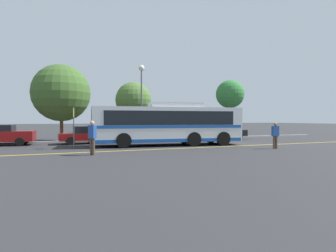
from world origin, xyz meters
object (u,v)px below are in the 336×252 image
(parked_car_2, at_px, (153,134))
(tree_0, at_px, (61,93))
(parked_car_1, at_px, (86,135))
(pedestrian_1, at_px, (92,135))
(parked_car_3, at_px, (222,131))
(tree_2, at_px, (133,100))
(parked_car_0, at_px, (1,135))
(pedestrian_0, at_px, (275,134))
(transit_bus, at_px, (168,124))
(tree_1, at_px, (230,94))
(bus_stop_sign, at_px, (74,123))
(street_lamp, at_px, (141,84))

(parked_car_2, height_order, tree_0, tree_0)
(parked_car_1, xyz_separation_m, pedestrian_1, (-0.12, -7.06, 0.35))
(parked_car_2, relative_size, tree_0, 0.71)
(parked_car_3, xyz_separation_m, tree_2, (-7.64, 4.14, 3.09))
(parked_car_0, bearing_deg, parked_car_2, 90.89)
(parked_car_2, bearing_deg, tree_0, 65.68)
(parked_car_1, bearing_deg, pedestrian_0, 49.33)
(tree_0, bearing_deg, parked_car_1, -58.54)
(parked_car_2, bearing_deg, parked_car_1, 88.31)
(transit_bus, bearing_deg, tree_1, -43.41)
(transit_bus, xyz_separation_m, pedestrian_0, (5.61, -4.55, -0.61))
(parked_car_2, bearing_deg, parked_car_0, 86.50)
(parked_car_3, distance_m, tree_2, 9.22)
(parked_car_3, relative_size, tree_2, 0.84)
(transit_bus, relative_size, tree_1, 1.64)
(transit_bus, bearing_deg, pedestrian_0, -121.84)
(transit_bus, distance_m, pedestrian_0, 7.24)
(parked_car_3, xyz_separation_m, bus_stop_sign, (-13.40, -3.72, 0.94))
(parked_car_3, height_order, pedestrian_1, pedestrian_1)
(parked_car_1, distance_m, parked_car_3, 12.43)
(transit_bus, height_order, street_lamp, street_lamp)
(parked_car_1, height_order, pedestrian_0, pedestrian_0)
(pedestrian_1, xyz_separation_m, tree_0, (-1.75, 10.11, 3.11))
(bus_stop_sign, bearing_deg, tree_1, -55.18)
(pedestrian_1, bearing_deg, tree_2, 119.36)
(pedestrian_1, height_order, tree_2, tree_2)
(tree_0, relative_size, tree_2, 1.17)
(parked_car_2, relative_size, street_lamp, 0.69)
(pedestrian_1, distance_m, tree_1, 22.18)
(parked_car_3, bearing_deg, transit_bus, 120.50)
(pedestrian_1, xyz_separation_m, bus_stop_sign, (-0.86, 3.63, 0.63))
(parked_car_3, height_order, street_lamp, street_lamp)
(parked_car_0, height_order, tree_2, tree_2)
(tree_2, bearing_deg, pedestrian_1, -113.15)
(parked_car_2, distance_m, tree_0, 8.67)
(parked_car_2, distance_m, tree_1, 14.00)
(parked_car_2, distance_m, pedestrian_0, 9.88)
(parked_car_0, xyz_separation_m, street_lamp, (10.81, 1.69, 4.36))
(parked_car_0, relative_size, pedestrian_1, 2.41)
(parked_car_1, relative_size, bus_stop_sign, 1.60)
(pedestrian_1, relative_size, street_lamp, 0.26)
(parked_car_1, distance_m, street_lamp, 6.98)
(parked_car_3, xyz_separation_m, pedestrian_0, (-1.35, -8.41, 0.23))
(parked_car_0, distance_m, parked_car_1, 5.84)
(parked_car_0, xyz_separation_m, bus_stop_sign, (4.85, -3.80, 0.90))
(bus_stop_sign, height_order, street_lamp, street_lamp)
(parked_car_0, xyz_separation_m, tree_1, (23.11, 5.76, 4.22))
(pedestrian_0, distance_m, pedestrian_1, 11.25)
(bus_stop_sign, height_order, tree_0, tree_0)
(bus_stop_sign, distance_m, street_lamp, 8.81)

